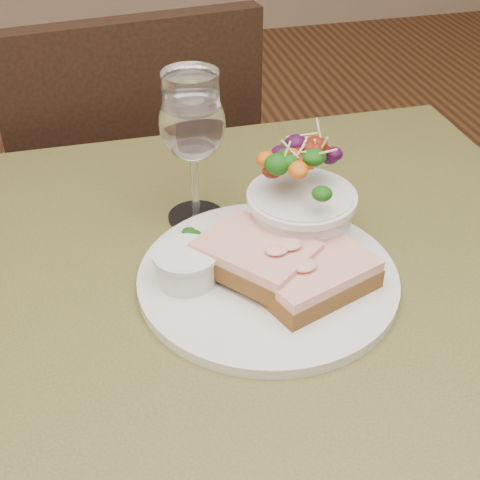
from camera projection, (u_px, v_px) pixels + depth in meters
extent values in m
cube|color=#413D1B|center=(261.00, 314.00, 0.71)|extent=(0.80, 0.80, 0.04)
cylinder|color=black|center=(11.00, 380.00, 1.13)|extent=(0.05, 0.05, 0.71)
cylinder|color=black|center=(381.00, 314.00, 1.27)|extent=(0.05, 0.05, 0.71)
cube|color=black|center=(128.00, 208.00, 1.39)|extent=(0.47, 0.47, 0.04)
cube|color=black|center=(140.00, 153.00, 1.12)|extent=(0.42, 0.09, 0.45)
cube|color=black|center=(137.00, 290.00, 1.53)|extent=(0.40, 0.40, 0.45)
cylinder|color=silver|center=(268.00, 278.00, 0.72)|extent=(0.28, 0.28, 0.01)
cube|color=#542C16|center=(311.00, 278.00, 0.70)|extent=(0.15, 0.13, 0.02)
cube|color=#FFF5C1|center=(312.00, 265.00, 0.69)|extent=(0.14, 0.12, 0.01)
cube|color=#542C16|center=(256.00, 260.00, 0.71)|extent=(0.14, 0.15, 0.02)
cube|color=#FFF5C1|center=(256.00, 248.00, 0.70)|extent=(0.14, 0.14, 0.01)
cylinder|color=silver|center=(186.00, 266.00, 0.70)|extent=(0.06, 0.06, 0.04)
cylinder|color=olive|center=(185.00, 255.00, 0.69)|extent=(0.06, 0.06, 0.01)
cylinder|color=silver|center=(301.00, 216.00, 0.75)|extent=(0.11, 0.11, 0.06)
ellipsoid|color=#0A390A|center=(303.00, 173.00, 0.72)|extent=(0.10, 0.10, 0.06)
ellipsoid|color=#0A390A|center=(187.00, 242.00, 0.76)|extent=(0.04, 0.04, 0.01)
sphere|color=#96080B|center=(175.00, 245.00, 0.74)|extent=(0.02, 0.02, 0.02)
cylinder|color=white|center=(196.00, 217.00, 0.83)|extent=(0.07, 0.07, 0.00)
cylinder|color=white|center=(195.00, 184.00, 0.80)|extent=(0.01, 0.01, 0.09)
ellipsoid|color=white|center=(192.00, 123.00, 0.75)|extent=(0.08, 0.08, 0.09)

